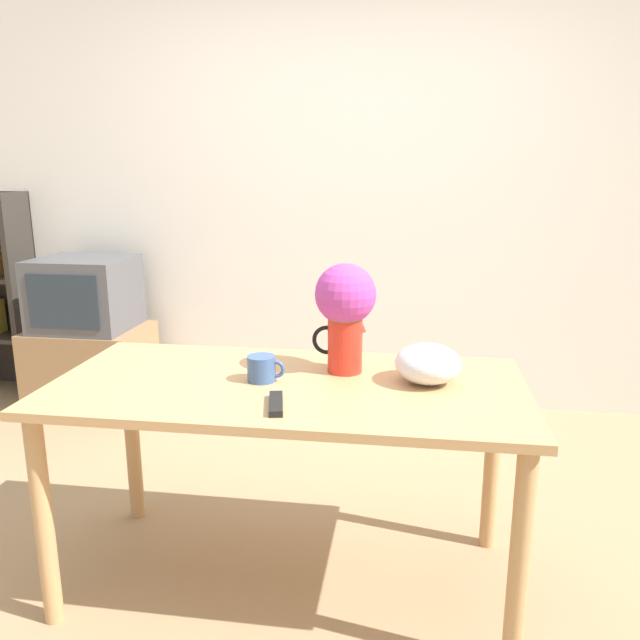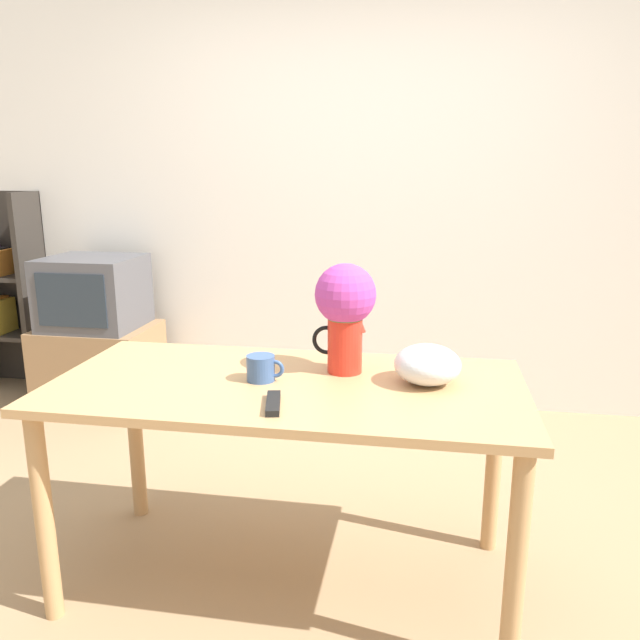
# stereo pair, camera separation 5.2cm
# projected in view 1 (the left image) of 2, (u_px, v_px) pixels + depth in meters

# --- Properties ---
(ground_plane) EXTENTS (12.00, 12.00, 0.00)m
(ground_plane) POSITION_uv_depth(u_px,v_px,m) (303.00, 573.00, 2.30)
(ground_plane) COLOR #9E7F5B
(wall_back) EXTENTS (8.00, 0.05, 2.60)m
(wall_back) POSITION_uv_depth(u_px,v_px,m) (354.00, 195.00, 3.75)
(wall_back) COLOR silver
(wall_back) RESTS_ON ground_plane
(table) EXTENTS (1.58, 0.77, 0.76)m
(table) POSITION_uv_depth(u_px,v_px,m) (288.00, 410.00, 2.12)
(table) COLOR tan
(table) RESTS_ON ground_plane
(flower_vase) EXTENTS (0.22, 0.21, 0.39)m
(flower_vase) POSITION_uv_depth(u_px,v_px,m) (345.00, 306.00, 2.15)
(flower_vase) COLOR red
(flower_vase) RESTS_ON table
(coffee_mug) EXTENTS (0.13, 0.10, 0.09)m
(coffee_mug) POSITION_uv_depth(u_px,v_px,m) (262.00, 368.00, 2.10)
(coffee_mug) COLOR #385689
(coffee_mug) RESTS_ON table
(white_bowl) EXTENTS (0.22, 0.22, 0.13)m
(white_bowl) POSITION_uv_depth(u_px,v_px,m) (428.00, 364.00, 2.08)
(white_bowl) COLOR silver
(white_bowl) RESTS_ON table
(remote_control) EXTENTS (0.08, 0.18, 0.02)m
(remote_control) POSITION_uv_depth(u_px,v_px,m) (276.00, 404.00, 1.88)
(remote_control) COLOR black
(remote_control) RESTS_ON table
(tv_stand) EXTENTS (0.67, 0.51, 0.51)m
(tv_stand) POSITION_uv_depth(u_px,v_px,m) (92.00, 368.00, 3.85)
(tv_stand) COLOR #8E6B47
(tv_stand) RESTS_ON ground_plane
(tv_set) EXTENTS (0.54, 0.49, 0.43)m
(tv_set) POSITION_uv_depth(u_px,v_px,m) (85.00, 293.00, 3.73)
(tv_set) COLOR #4C4C51
(tv_set) RESTS_ON tv_stand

